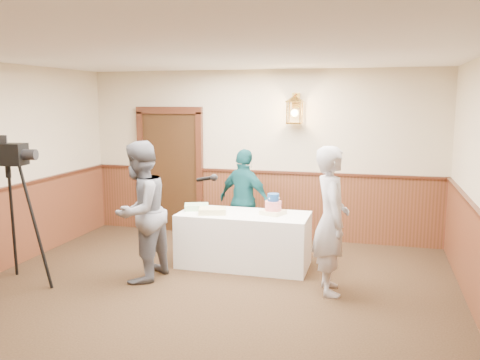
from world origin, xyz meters
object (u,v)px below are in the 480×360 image
(display_table, at_px, (244,240))
(tiered_cake, at_px, (273,206))
(assistant_p, at_px, (245,201))
(sheet_cake_yellow, at_px, (212,211))
(sheet_cake_green, at_px, (197,207))
(tv_camera_rig, at_px, (12,224))
(interviewer, at_px, (140,212))
(baker, at_px, (331,220))

(display_table, height_order, tiered_cake, tiered_cake)
(display_table, xyz_separation_m, assistant_p, (-0.17, 0.68, 0.41))
(sheet_cake_yellow, height_order, sheet_cake_green, sheet_cake_green)
(tiered_cake, relative_size, sheet_cake_green, 1.08)
(assistant_p, relative_size, tv_camera_rig, 0.88)
(interviewer, height_order, baker, interviewer)
(sheet_cake_yellow, distance_m, baker, 1.77)
(assistant_p, xyz_separation_m, tv_camera_rig, (-2.37, -2.22, 0.02))
(sheet_cake_yellow, xyz_separation_m, assistant_p, (0.25, 0.80, 0.00))
(tiered_cake, distance_m, sheet_cake_green, 1.13)
(sheet_cake_green, height_order, assistant_p, assistant_p)
(tiered_cake, bearing_deg, interviewer, -148.49)
(sheet_cake_green, xyz_separation_m, baker, (1.98, -0.76, 0.10))
(baker, distance_m, tv_camera_rig, 3.89)
(assistant_p, bearing_deg, baker, 159.54)
(sheet_cake_green, relative_size, tv_camera_rig, 0.19)
(sheet_cake_green, relative_size, assistant_p, 0.21)
(assistant_p, bearing_deg, display_table, 127.18)
(display_table, height_order, assistant_p, assistant_p)
(sheet_cake_yellow, relative_size, baker, 0.21)
(display_table, height_order, interviewer, interviewer)
(interviewer, bearing_deg, sheet_cake_green, 163.96)
(interviewer, bearing_deg, tiered_cake, 128.86)
(sheet_cake_yellow, bearing_deg, tv_camera_rig, -146.28)
(interviewer, distance_m, assistant_p, 1.85)
(assistant_p, bearing_deg, sheet_cake_yellow, 96.00)
(tiered_cake, xyz_separation_m, interviewer, (-1.54, -0.94, 0.04))
(assistant_p, distance_m, tv_camera_rig, 3.25)
(interviewer, relative_size, tv_camera_rig, 1.00)
(sheet_cake_yellow, bearing_deg, display_table, 16.09)
(interviewer, xyz_separation_m, tv_camera_rig, (-1.40, -0.64, -0.10))
(baker, relative_size, tv_camera_rig, 0.99)
(baker, xyz_separation_m, assistant_p, (-1.42, 1.37, -0.10))
(sheet_cake_green, distance_m, baker, 2.12)
(sheet_cake_yellow, relative_size, interviewer, 0.21)
(baker, bearing_deg, sheet_cake_yellow, 56.88)
(display_table, relative_size, assistant_p, 1.14)
(sheet_cake_green, bearing_deg, baker, -20.96)
(tiered_cake, xyz_separation_m, sheet_cake_green, (-1.12, 0.02, -0.07))
(display_table, distance_m, sheet_cake_green, 0.83)
(interviewer, bearing_deg, tv_camera_rig, -57.99)
(baker, xyz_separation_m, tv_camera_rig, (-3.80, -0.85, -0.08))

